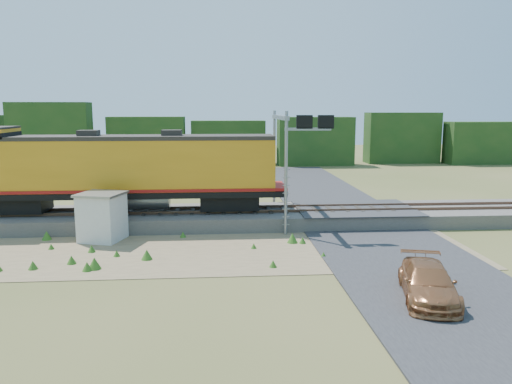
{
  "coord_description": "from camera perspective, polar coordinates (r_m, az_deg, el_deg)",
  "views": [
    {
      "loc": [
        -1.14,
        -22.83,
        6.73
      ],
      "look_at": [
        0.8,
        3.0,
        2.4
      ],
      "focal_mm": 35.0,
      "sensor_mm": 36.0,
      "label": 1
    }
  ],
  "objects": [
    {
      "name": "locomotive",
      "position": [
        29.59,
        -15.41,
        2.54
      ],
      "size": [
        18.59,
        2.83,
        4.8
      ],
      "color": "black",
      "rests_on": "rails"
    },
    {
      "name": "road",
      "position": [
        25.81,
        14.32,
        -5.72
      ],
      "size": [
        7.0,
        66.0,
        0.86
      ],
      "color": "#38383A",
      "rests_on": "ground"
    },
    {
      "name": "car",
      "position": [
        19.03,
        19.07,
        -9.74
      ],
      "size": [
        2.78,
        4.65,
        1.26
      ],
      "primitive_type": "imported",
      "rotation": [
        0.0,
        0.0,
        -0.25
      ],
      "color": "#A6673D",
      "rests_on": "ground"
    },
    {
      "name": "tree_line_north",
      "position": [
        60.95,
        -3.24,
        6.03
      ],
      "size": [
        130.0,
        3.0,
        6.5
      ],
      "color": "#1C3E16",
      "rests_on": "ground"
    },
    {
      "name": "shed",
      "position": [
        26.82,
        -17.17,
        -2.69
      ],
      "size": [
        2.61,
        2.61,
        2.5
      ],
      "rotation": [
        0.0,
        0.0,
        -0.28
      ],
      "color": "silver",
      "rests_on": "ground"
    },
    {
      "name": "ballast",
      "position": [
        29.54,
        -1.99,
        -2.89
      ],
      "size": [
        70.0,
        5.0,
        0.8
      ],
      "primitive_type": "cube",
      "color": "slate",
      "rests_on": "ground"
    },
    {
      "name": "rails",
      "position": [
        29.44,
        -1.99,
        -1.98
      ],
      "size": [
        70.0,
        1.54,
        0.16
      ],
      "color": "brown",
      "rests_on": "ballast"
    },
    {
      "name": "weed_clumps",
      "position": [
        24.01,
        -9.83,
        -6.93
      ],
      "size": [
        15.0,
        6.2,
        0.56
      ],
      "primitive_type": null,
      "color": "#34681D",
      "rests_on": "ground"
    },
    {
      "name": "signal_gantry",
      "position": [
        28.5,
        3.56,
        5.99
      ],
      "size": [
        2.63,
        6.2,
        6.62
      ],
      "color": "gray",
      "rests_on": "ground"
    },
    {
      "name": "dirt_shoulder",
      "position": [
        24.29,
        -6.2,
        -6.61
      ],
      "size": [
        26.0,
        8.0,
        0.03
      ],
      "primitive_type": "cube",
      "color": "#8C7754",
      "rests_on": "ground"
    },
    {
      "name": "ground",
      "position": [
        23.83,
        -1.39,
        -6.92
      ],
      "size": [
        140.0,
        140.0,
        0.0
      ],
      "primitive_type": "plane",
      "color": "#475123",
      "rests_on": "ground"
    }
  ]
}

